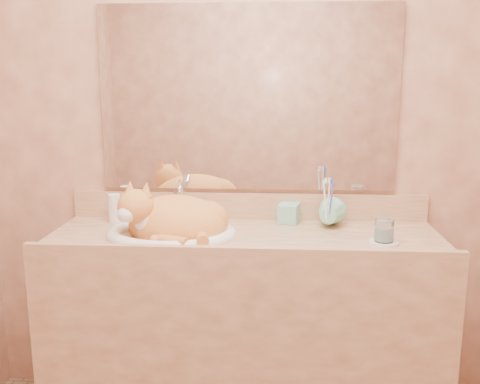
# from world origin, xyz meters

# --- Properties ---
(wall_back) EXTENTS (2.40, 0.02, 2.50)m
(wall_back) POSITION_xyz_m (0.00, 1.00, 1.25)
(wall_back) COLOR #955A43
(wall_back) RESTS_ON ground
(wall_front) EXTENTS (2.40, 0.02, 2.50)m
(wall_front) POSITION_xyz_m (0.00, -1.00, 1.25)
(wall_front) COLOR #955A43
(wall_front) RESTS_ON ground
(vanity_counter) EXTENTS (1.60, 0.55, 0.85)m
(vanity_counter) POSITION_xyz_m (0.00, 0.72, 0.42)
(vanity_counter) COLOR #946242
(vanity_counter) RESTS_ON floor
(mirror) EXTENTS (1.30, 0.02, 0.80)m
(mirror) POSITION_xyz_m (0.00, 0.99, 1.39)
(mirror) COLOR white
(mirror) RESTS_ON wall_back
(sink_basin) EXTENTS (0.56, 0.48, 0.16)m
(sink_basin) POSITION_xyz_m (-0.30, 0.70, 0.93)
(sink_basin) COLOR white
(sink_basin) RESTS_ON vanity_counter
(faucet) EXTENTS (0.08, 0.13, 0.18)m
(faucet) POSITION_xyz_m (-0.30, 0.90, 0.94)
(faucet) COLOR silver
(faucet) RESTS_ON vanity_counter
(cat) EXTENTS (0.51, 0.46, 0.23)m
(cat) POSITION_xyz_m (-0.30, 0.71, 0.92)
(cat) COLOR #CB702E
(cat) RESTS_ON sink_basin
(soap_dispenser) EXTENTS (0.10, 0.10, 0.19)m
(soap_dispenser) POSITION_xyz_m (0.17, 0.89, 0.94)
(soap_dispenser) COLOR #7DC9B0
(soap_dispenser) RESTS_ON vanity_counter
(toothbrush_cup) EXTENTS (0.15, 0.15, 0.11)m
(toothbrush_cup) POSITION_xyz_m (0.34, 0.82, 0.91)
(toothbrush_cup) COLOR #7DC9B0
(toothbrush_cup) RESTS_ON vanity_counter
(toothbrushes) EXTENTS (0.04, 0.04, 0.23)m
(toothbrushes) POSITION_xyz_m (0.34, 0.82, 0.98)
(toothbrushes) COLOR white
(toothbrushes) RESTS_ON toothbrush_cup
(saucer) EXTENTS (0.11, 0.11, 0.01)m
(saucer) POSITION_xyz_m (0.54, 0.64, 0.85)
(saucer) COLOR white
(saucer) RESTS_ON vanity_counter
(water_glass) EXTENTS (0.07, 0.07, 0.09)m
(water_glass) POSITION_xyz_m (0.54, 0.64, 0.90)
(water_glass) COLOR silver
(water_glass) RESTS_ON saucer
(lotion_bottle) EXTENTS (0.05, 0.05, 0.13)m
(lotion_bottle) POSITION_xyz_m (-0.58, 0.88, 0.91)
(lotion_bottle) COLOR white
(lotion_bottle) RESTS_ON vanity_counter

